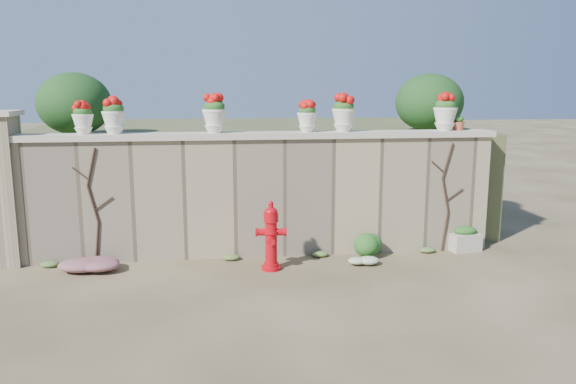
{
  "coord_description": "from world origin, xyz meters",
  "views": [
    {
      "loc": [
        -0.71,
        -7.52,
        2.84
      ],
      "look_at": [
        0.44,
        1.4,
        1.16
      ],
      "focal_mm": 35.0,
      "sensor_mm": 36.0,
      "label": 1
    }
  ],
  "objects": [
    {
      "name": "ground",
      "position": [
        0.0,
        0.0,
        0.0
      ],
      "size": [
        80.0,
        80.0,
        0.0
      ],
      "primitive_type": "plane",
      "color": "#473A23",
      "rests_on": "ground"
    },
    {
      "name": "stone_wall",
      "position": [
        0.0,
        1.8,
        1.0
      ],
      "size": [
        8.0,
        0.4,
        2.0
      ],
      "primitive_type": "cube",
      "color": "gray",
      "rests_on": "ground"
    },
    {
      "name": "back_shrub_left",
      "position": [
        -3.2,
        3.0,
        2.55
      ],
      "size": [
        1.3,
        1.3,
        1.1
      ],
      "primitive_type": "ellipsoid",
      "color": "#143814",
      "rests_on": "raised_fill"
    },
    {
      "name": "urn_pot_3",
      "position": [
        0.81,
        1.8,
        2.36
      ],
      "size": [
        0.33,
        0.33,
        0.52
      ],
      "color": "silver",
      "rests_on": "wall_cap"
    },
    {
      "name": "vine_right",
      "position": [
        3.23,
        1.58,
        0.99
      ],
      "size": [
        0.6,
        0.04,
        1.91
      ],
      "color": "black",
      "rests_on": "ground"
    },
    {
      "name": "gate_pillar",
      "position": [
        -4.15,
        1.8,
        1.26
      ],
      "size": [
        0.72,
        0.72,
        2.48
      ],
      "color": "gray",
      "rests_on": "ground"
    },
    {
      "name": "planter_box",
      "position": [
        3.6,
        1.55,
        0.2
      ],
      "size": [
        0.57,
        0.4,
        0.44
      ],
      "rotation": [
        0.0,
        0.0,
        0.18
      ],
      "color": "beige",
      "rests_on": "ground"
    },
    {
      "name": "urn_pot_0",
      "position": [
        -2.8,
        1.8,
        2.36
      ],
      "size": [
        0.33,
        0.33,
        0.52
      ],
      "color": "silver",
      "rests_on": "wall_cap"
    },
    {
      "name": "wall_cap",
      "position": [
        0.0,
        1.8,
        2.05
      ],
      "size": [
        8.1,
        0.52,
        0.1
      ],
      "primitive_type": "cube",
      "color": "beige",
      "rests_on": "stone_wall"
    },
    {
      "name": "urn_pot_2",
      "position": [
        -0.72,
        1.8,
        2.41
      ],
      "size": [
        0.4,
        0.4,
        0.62
      ],
      "color": "silver",
      "rests_on": "wall_cap"
    },
    {
      "name": "green_shrub",
      "position": [
        1.78,
        1.35,
        0.25
      ],
      "size": [
        0.54,
        0.48,
        0.51
      ],
      "primitive_type": "ellipsoid",
      "color": "#1E5119",
      "rests_on": "ground"
    },
    {
      "name": "back_shrub_right",
      "position": [
        3.4,
        3.0,
        2.55
      ],
      "size": [
        1.3,
        1.3,
        1.1
      ],
      "primitive_type": "ellipsoid",
      "color": "#143814",
      "rests_on": "raised_fill"
    },
    {
      "name": "urn_pot_5",
      "position": [
        3.23,
        1.8,
        2.42
      ],
      "size": [
        0.41,
        0.41,
        0.64
      ],
      "color": "silver",
      "rests_on": "wall_cap"
    },
    {
      "name": "urn_pot_4",
      "position": [
        1.44,
        1.8,
        2.41
      ],
      "size": [
        0.4,
        0.4,
        0.62
      ],
      "color": "silver",
      "rests_on": "wall_cap"
    },
    {
      "name": "terracotta_pot",
      "position": [
        3.48,
        1.8,
        2.21
      ],
      "size": [
        0.2,
        0.2,
        0.24
      ],
      "color": "#A54C32",
      "rests_on": "wall_cap"
    },
    {
      "name": "fire_hydrant",
      "position": [
        0.11,
        0.94,
        0.55
      ],
      "size": [
        0.47,
        0.34,
        1.1
      ],
      "rotation": [
        0.0,
        0.0,
        -0.09
      ],
      "color": "#BF0710",
      "rests_on": "ground"
    },
    {
      "name": "white_flowers",
      "position": [
        1.6,
        0.94,
        0.09
      ],
      "size": [
        0.49,
        0.4,
        0.18
      ],
      "primitive_type": "ellipsoid",
      "color": "white",
      "rests_on": "ground"
    },
    {
      "name": "urn_pot_1",
      "position": [
        -2.32,
        1.8,
        2.39
      ],
      "size": [
        0.37,
        0.37,
        0.59
      ],
      "color": "silver",
      "rests_on": "wall_cap"
    },
    {
      "name": "vine_left",
      "position": [
        -2.67,
        1.58,
        0.99
      ],
      "size": [
        0.6,
        0.04,
        1.91
      ],
      "color": "black",
      "rests_on": "ground"
    },
    {
      "name": "raised_fill",
      "position": [
        0.0,
        5.0,
        1.0
      ],
      "size": [
        9.0,
        6.0,
        2.0
      ],
      "primitive_type": "cube",
      "color": "#384C23",
      "rests_on": "ground"
    },
    {
      "name": "magenta_clump",
      "position": [
        -2.69,
        1.2,
        0.13
      ],
      "size": [
        1.0,
        0.67,
        0.27
      ],
      "primitive_type": "ellipsoid",
      "color": "#AE226F",
      "rests_on": "ground"
    }
  ]
}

